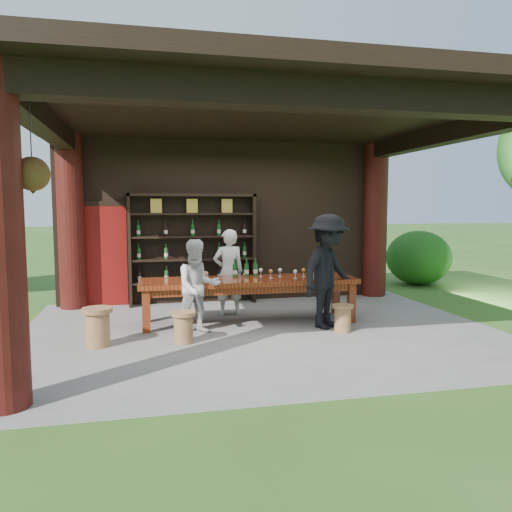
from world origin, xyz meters
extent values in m
plane|color=#2D5119|center=(0.00, 0.00, 0.00)|extent=(90.00, 90.00, 0.00)
cube|color=slate|center=(0.00, 0.00, -0.05)|extent=(7.40, 5.90, 0.10)
cube|color=black|center=(0.00, 2.75, 1.65)|extent=(7.00, 0.18, 3.30)
cube|color=maroon|center=(-2.60, 2.65, 1.00)|extent=(0.95, 0.06, 2.00)
cylinder|color=#380C0A|center=(-3.15, 2.55, 1.65)|extent=(0.50, 0.50, 3.30)
cylinder|color=#380C0A|center=(3.15, 2.55, 1.65)|extent=(0.50, 0.50, 3.30)
cube|color=black|center=(0.00, -2.40, 3.15)|extent=(6.70, 0.35, 0.35)
cube|color=black|center=(-3.15, 0.00, 3.15)|extent=(0.30, 5.20, 0.30)
cube|color=black|center=(3.15, 0.00, 3.15)|extent=(0.30, 5.20, 0.30)
cube|color=black|center=(0.00, 0.00, 3.40)|extent=(7.50, 6.00, 0.20)
cylinder|color=black|center=(-2.85, -2.20, 2.62)|extent=(0.01, 0.01, 0.75)
cone|color=black|center=(-2.85, -2.20, 2.17)|extent=(0.32, 0.32, 0.18)
sphere|color=#1E5919|center=(-2.85, -2.20, 2.28)|extent=(0.34, 0.34, 0.34)
cube|color=#5E1B0D|center=(-0.08, 0.60, 0.71)|extent=(3.65, 0.99, 0.08)
cube|color=#5E1B0D|center=(-0.08, 0.60, 0.61)|extent=(3.45, 0.84, 0.12)
cube|color=#5E1B0D|center=(-1.78, 0.26, 0.34)|extent=(0.12, 0.12, 0.67)
cube|color=#5E1B0D|center=(1.61, 0.21, 0.34)|extent=(0.12, 0.12, 0.67)
cube|color=#5E1B0D|center=(-1.77, 0.99, 0.34)|extent=(0.12, 0.12, 0.67)
cube|color=#5E1B0D|center=(1.62, 0.94, 0.34)|extent=(0.12, 0.12, 0.67)
cylinder|color=brown|center=(-1.26, -0.46, 0.20)|extent=(0.27, 0.27, 0.40)
cylinder|color=brown|center=(-1.26, -0.46, 0.43)|extent=(0.35, 0.35, 0.05)
cylinder|color=brown|center=(1.22, -0.36, 0.19)|extent=(0.26, 0.26, 0.38)
cylinder|color=brown|center=(1.22, -0.36, 0.41)|extent=(0.33, 0.33, 0.05)
cylinder|color=brown|center=(-2.45, -0.38, 0.24)|extent=(0.33, 0.33, 0.49)
cylinder|color=brown|center=(-2.45, -0.38, 0.52)|extent=(0.42, 0.42, 0.07)
imported|color=silver|center=(-0.31, 1.31, 0.78)|extent=(0.60, 0.42, 1.55)
imported|color=beige|center=(-1.00, 0.04, 0.73)|extent=(0.80, 0.67, 1.46)
imported|color=black|center=(1.09, -0.03, 0.92)|extent=(1.37, 1.24, 1.84)
cube|color=#BF6672|center=(-0.91, 0.53, 0.82)|extent=(0.26, 0.18, 0.14)
ellipsoid|color=#194C14|center=(4.93, 3.72, 0.58)|extent=(1.60, 1.60, 1.36)
camera|label=1|loc=(-1.78, -7.55, 1.96)|focal=35.00mm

